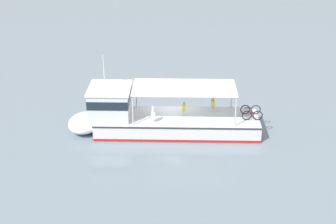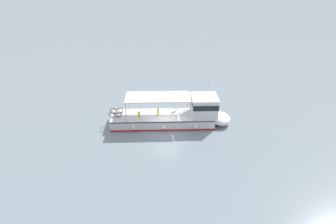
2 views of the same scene
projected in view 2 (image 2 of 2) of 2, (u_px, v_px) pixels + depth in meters
The scene contains 2 objects.
ground_plane at pixel (167, 131), 31.04m from camera, with size 400.00×400.00×0.00m, color gray.
ferry_main at pixel (178, 115), 32.03m from camera, with size 12.87×7.98×5.32m.
Camera 2 is at (-10.23, 25.06, 15.31)m, focal length 32.17 mm.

